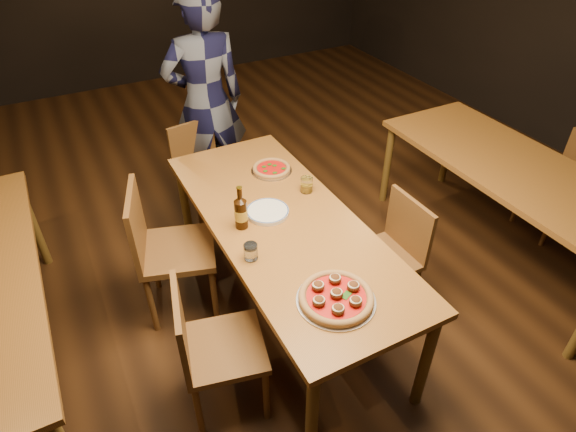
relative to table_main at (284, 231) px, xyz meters
name	(u,v)px	position (x,y,z in m)	size (l,w,h in m)	color
ground	(285,309)	(0.00, 0.00, -0.68)	(9.00, 9.00, 0.00)	black
room_shell	(283,23)	(0.00, 0.00, 1.18)	(9.00, 9.00, 9.00)	black
table_main	(284,231)	(0.00, 0.00, 0.00)	(0.80, 2.00, 0.75)	brown
table_right	(516,175)	(1.70, -0.20, 0.00)	(0.80, 2.00, 0.75)	brown
chair_main_nw	(224,347)	(-0.57, -0.44, -0.24)	(0.41, 0.41, 0.88)	brown
chair_main_sw	(177,249)	(-0.56, 0.36, -0.20)	(0.45, 0.45, 0.97)	brown
chair_main_e	(382,258)	(0.57, -0.24, -0.26)	(0.39, 0.39, 0.84)	brown
chair_end	(206,174)	(-0.08, 1.21, -0.26)	(0.39, 0.39, 0.83)	brown
chair_nbr_right	(559,186)	(2.27, -0.20, -0.26)	(0.39, 0.39, 0.83)	brown
pizza_meatball	(336,297)	(-0.07, -0.67, 0.10)	(0.38, 0.38, 0.07)	#B7B7BF
pizza_margherita	(272,169)	(0.18, 0.53, 0.09)	(0.27, 0.27, 0.04)	#B7B7BF
plate_stack	(268,212)	(-0.05, 0.11, 0.08)	(0.25, 0.25, 0.02)	white
beer_bottle	(241,213)	(-0.24, 0.06, 0.17)	(0.07, 0.07, 0.26)	black
water_glass	(251,252)	(-0.30, -0.20, 0.12)	(0.07, 0.07, 0.09)	white
amber_glass	(307,185)	(0.27, 0.21, 0.12)	(0.08, 0.08, 0.10)	#A87C13
diner	(206,102)	(0.07, 1.49, 0.21)	(0.65, 0.42, 1.77)	black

